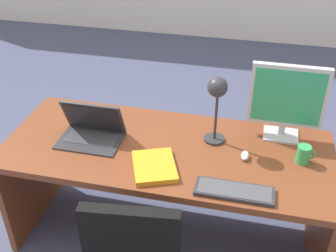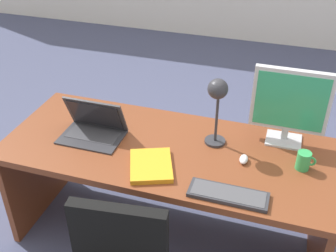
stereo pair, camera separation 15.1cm
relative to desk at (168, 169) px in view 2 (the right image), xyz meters
The scene contains 9 objects.
ground 1.55m from the desk, 90.00° to the left, with size 12.00×12.00×0.00m, color #474C6B.
desk is the anchor object (origin of this frame).
monitor 0.80m from the desk, 19.17° to the left, with size 0.42×0.16×0.45m.
laptop 0.52m from the desk, behind, with size 0.36×0.25×0.23m.
keyboard 0.57m from the desk, 39.62° to the right, with size 0.39×0.13×0.02m.
mouse 0.49m from the desk, ahead, with size 0.04×0.08×0.03m.
desk_lamp 0.56m from the desk, 13.75° to the left, with size 0.12×0.14×0.42m.
book 0.32m from the desk, 94.45° to the right, with size 0.30×0.33×0.03m.
coffee_mug 0.78m from the desk, ahead, with size 0.10×0.07×0.10m.
Camera 2 is at (0.59, -1.81, 2.11)m, focal length 44.45 mm.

